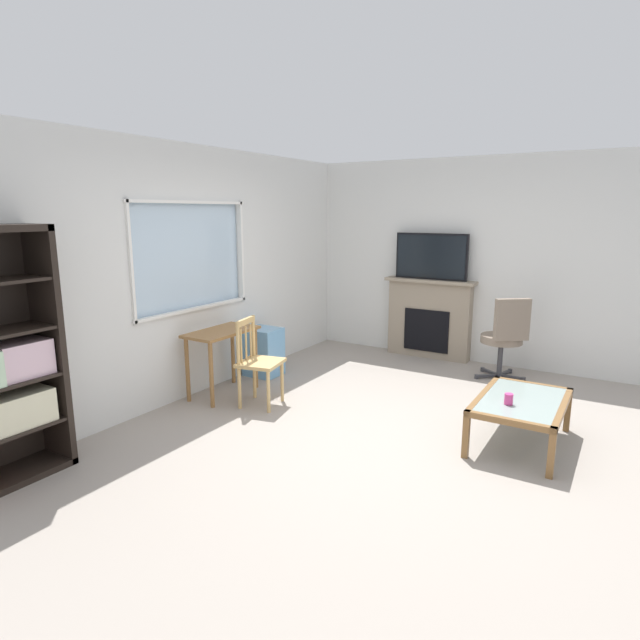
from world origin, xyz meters
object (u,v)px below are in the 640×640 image
Objects in this scene: desk_under_window at (222,343)px; sippy_cup at (509,399)px; fireplace at (429,318)px; coffee_table at (521,405)px; wooden_chair at (257,361)px; tv at (431,256)px; plastic_drawer_unit at (263,352)px; office_chair at (505,335)px.

sippy_cup is at bearing -86.21° from desk_under_window.
fireplace reaches higher than sippy_cup.
coffee_table is (-2.23, -1.63, -0.19)m from fireplace.
wooden_chair is 2.92m from tv.
desk_under_window is at bearing 93.79° from sippy_cup.
fireplace is 1.25× the size of tv.
desk_under_window is 2.95m from fireplace.
desk_under_window is 9.09× the size of sippy_cup.
tv is 2.93m from coffee_table.
plastic_drawer_unit is (0.78, 0.05, -0.29)m from desk_under_window.
desk_under_window is 2.94m from sippy_cup.
tv reaches higher than plastic_drawer_unit.
desk_under_window is 3.04m from tv.
fireplace is at bearing -38.07° from plastic_drawer_unit.
office_chair is (-0.52, -1.11, 0.02)m from fireplace.
fireplace reaches higher than office_chair.
tv reaches higher than sippy_cup.
tv is at bearing 36.36° from coffee_table.
coffee_table is (-0.40, -3.06, 0.06)m from plastic_drawer_unit.
office_chair is at bearing -50.07° from desk_under_window.
plastic_drawer_unit is (0.83, 0.56, -0.17)m from wooden_chair.
coffee_table is 0.22m from sippy_cup.
desk_under_window is 0.84× the size of tv.
wooden_chair is 2.53m from coffee_table.
office_chair is at bearing 13.13° from sippy_cup.
tv is 0.93× the size of coffee_table.
wooden_chair is at bearing -95.36° from desk_under_window.
tv is at bearing -18.16° from wooden_chair.
sippy_cup is (-1.89, -0.44, -0.11)m from office_chair.
plastic_drawer_unit is 2.33m from fireplace.
office_chair is (1.30, -2.54, 0.26)m from plastic_drawer_unit.
coffee_table is (0.38, -3.01, -0.23)m from desk_under_window.
desk_under_window is 0.91× the size of wooden_chair.
tv is (1.81, -1.43, 1.09)m from plastic_drawer_unit.
sippy_cup is (-2.41, -1.56, -0.09)m from fireplace.
fireplace is 13.58× the size of sippy_cup.
office_chair is at bearing -114.32° from tv.
sippy_cup reaches higher than coffee_table.
coffee_table is at bearing -97.48° from plastic_drawer_unit.
tv is at bearing -28.05° from desk_under_window.
fireplace is 1.23m from office_chair.
plastic_drawer_unit is 0.55× the size of coffee_table.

